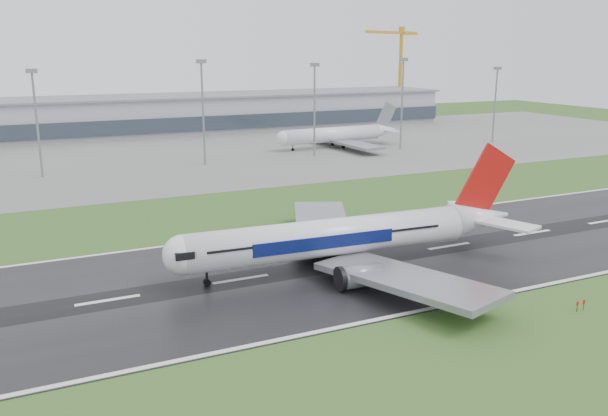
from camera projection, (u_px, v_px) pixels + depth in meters
name	position (u px, v px, depth m)	size (l,w,h in m)	color
ground	(449.00, 247.00, 113.10)	(520.00, 520.00, 0.00)	#2E531E
runway	(449.00, 246.00, 113.08)	(400.00, 45.00, 0.10)	black
apron	(231.00, 150.00, 222.92)	(400.00, 130.00, 0.08)	slate
terminal	(187.00, 114.00, 273.81)	(240.00, 36.00, 15.00)	gray
main_airliner	(354.00, 213.00, 100.42)	(61.65, 58.71, 18.20)	silver
parked_airliner	(337.00, 126.00, 226.94)	(51.80, 48.22, 15.18)	silver
tower_crane	(400.00, 72.00, 332.54)	(47.30, 2.58, 46.50)	#C48D1D
floodmast_1	(37.00, 126.00, 171.35)	(0.64, 0.64, 28.65)	gray
floodmast_2	(203.00, 115.00, 190.34)	(0.64, 0.64, 30.85)	gray
floodmast_3	(314.00, 112.00, 206.02)	(0.64, 0.64, 29.53)	gray
floodmast_4	(402.00, 106.00, 219.92)	(0.64, 0.64, 30.99)	gray
floodmast_5	(495.00, 107.00, 237.66)	(0.64, 0.64, 27.50)	gray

